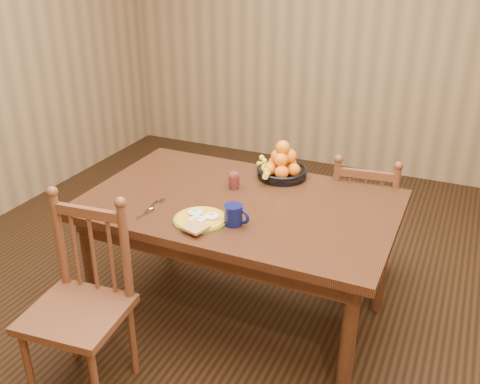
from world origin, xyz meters
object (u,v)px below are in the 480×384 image
at_px(fruit_bowl, 281,166).
at_px(chair_near, 81,305).
at_px(chair_far, 363,223).
at_px(coffee_mug, 234,215).
at_px(dining_table, 240,215).
at_px(breakfast_plate, 200,219).

bearing_deg(fruit_bowl, chair_near, -115.89).
distance_m(chair_far, fruit_bowl, 0.64).
bearing_deg(chair_far, coffee_mug, 55.96).
bearing_deg(chair_near, dining_table, 52.54).
relative_size(chair_far, chair_near, 0.93).
relative_size(chair_far, breakfast_plate, 2.92).
relative_size(dining_table, breakfast_plate, 5.35).
relative_size(chair_far, coffee_mug, 6.54).
distance_m(chair_near, fruit_bowl, 1.31).
bearing_deg(dining_table, chair_near, -121.71).
bearing_deg(coffee_mug, fruit_bowl, 89.53).
bearing_deg(fruit_bowl, coffee_mug, -90.47).
distance_m(breakfast_plate, coffee_mug, 0.17).
bearing_deg(dining_table, fruit_bowl, 77.40).
relative_size(dining_table, fruit_bowl, 4.94).
xyz_separation_m(chair_far, coffee_mug, (-0.45, -0.87, 0.38)).
xyz_separation_m(dining_table, chair_near, (-0.46, -0.75, -0.21)).
height_order(breakfast_plate, fruit_bowl, fruit_bowl).
height_order(chair_far, chair_near, chair_near).
bearing_deg(breakfast_plate, coffee_mug, 14.59).
height_order(breakfast_plate, coffee_mug, coffee_mug).
xyz_separation_m(chair_far, breakfast_plate, (-0.62, -0.91, 0.34)).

